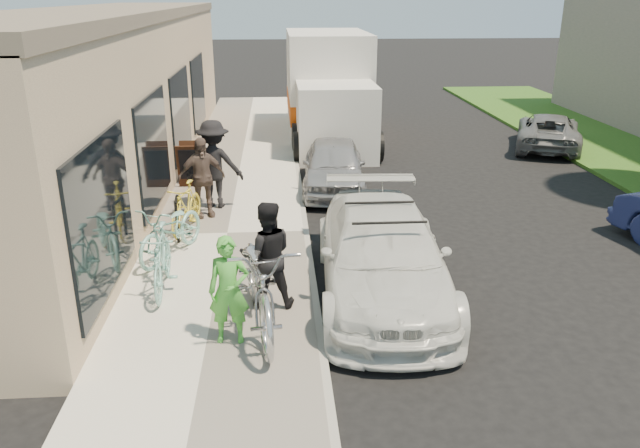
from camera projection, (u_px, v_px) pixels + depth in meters
name	position (u px, v px, depth m)	size (l,w,h in m)	color
ground	(344.00, 308.00, 9.65)	(120.00, 120.00, 0.00)	black
sidewalk	(228.00, 236.00, 12.29)	(3.00, 34.00, 0.15)	beige
curb	(306.00, 235.00, 12.40)	(0.12, 34.00, 0.13)	gray
storefront	(110.00, 95.00, 16.03)	(3.60, 20.00, 4.22)	#CBB38D
bike_rack	(177.00, 214.00, 11.85)	(0.10, 0.56, 0.79)	black
sandwich_board	(192.00, 164.00, 15.08)	(0.66, 0.66, 1.05)	#32190E
sedan_white	(382.00, 255.00, 9.84)	(2.24, 4.94, 1.44)	silver
sedan_silver	(334.00, 166.00, 15.21)	(1.48, 3.68, 1.25)	#9B9BA0
moving_truck	(329.00, 93.00, 20.51)	(2.62, 6.90, 3.39)	silver
far_car_gray	(548.00, 131.00, 19.37)	(1.81, 3.92, 1.09)	#5B5D60
tandem_bike	(259.00, 281.00, 8.61)	(0.92, 2.63, 1.38)	#B3B3B6
woman_rider	(229.00, 290.00, 8.22)	(0.55, 0.36, 1.50)	green
man_standing	(267.00, 255.00, 9.14)	(0.80, 0.62, 1.64)	black
cruiser_bike_a	(162.00, 260.00, 9.75)	(0.48, 1.72, 1.03)	#82C2B5
cruiser_bike_b	(171.00, 230.00, 11.00)	(0.67, 1.91, 1.01)	#82C2B5
cruiser_bike_c	(186.00, 207.00, 12.27)	(0.45, 1.58, 0.95)	yellow
bystander_a	(214.00, 164.00, 13.45)	(1.24, 0.71, 1.92)	black
bystander_b	(202.00, 178.00, 12.90)	(0.99, 0.41, 1.69)	brown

